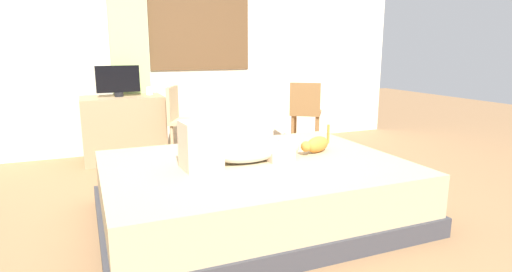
# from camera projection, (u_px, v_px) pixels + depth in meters

# --- Properties ---
(ground_plane) EXTENTS (16.00, 16.00, 0.00)m
(ground_plane) POSITION_uv_depth(u_px,v_px,m) (252.00, 217.00, 3.21)
(ground_plane) COLOR olive
(back_wall_with_window) EXTENTS (6.40, 0.14, 2.90)m
(back_wall_with_window) POSITION_uv_depth(u_px,v_px,m) (176.00, 34.00, 5.20)
(back_wall_with_window) COLOR beige
(back_wall_with_window) RESTS_ON ground
(bed) EXTENTS (2.24, 1.68, 0.45)m
(bed) POSITION_uv_depth(u_px,v_px,m) (254.00, 191.00, 3.14)
(bed) COLOR #38383D
(bed) RESTS_ON ground
(person_lying) EXTENTS (0.94, 0.32, 0.34)m
(person_lying) POSITION_uv_depth(u_px,v_px,m) (237.00, 148.00, 3.03)
(person_lying) COLOR silver
(person_lying) RESTS_ON bed
(cat) EXTENTS (0.34, 0.21, 0.21)m
(cat) POSITION_uv_depth(u_px,v_px,m) (316.00, 145.00, 3.35)
(cat) COLOR #C67A2D
(cat) RESTS_ON bed
(desk) EXTENTS (0.90, 0.56, 0.74)m
(desk) POSITION_uv_depth(u_px,v_px,m) (124.00, 128.00, 4.79)
(desk) COLOR #997A56
(desk) RESTS_ON ground
(tv_monitor) EXTENTS (0.48, 0.10, 0.35)m
(tv_monitor) POSITION_uv_depth(u_px,v_px,m) (118.00, 81.00, 4.67)
(tv_monitor) COLOR black
(tv_monitor) RESTS_ON desk
(cup) EXTENTS (0.08, 0.08, 0.09)m
(cup) POSITION_uv_depth(u_px,v_px,m) (149.00, 91.00, 4.89)
(cup) COLOR white
(cup) RESTS_ON desk
(chair_by_desk) EXTENTS (0.51, 0.51, 0.86)m
(chair_by_desk) POSITION_uv_depth(u_px,v_px,m) (182.00, 117.00, 4.71)
(chair_by_desk) COLOR tan
(chair_by_desk) RESTS_ON ground
(chair_spare) EXTENTS (0.53, 0.53, 0.86)m
(chair_spare) POSITION_uv_depth(u_px,v_px,m) (305.00, 110.00, 5.28)
(chair_spare) COLOR brown
(chair_spare) RESTS_ON ground
(curtain_left) EXTENTS (0.44, 0.06, 2.50)m
(curtain_left) POSITION_uv_depth(u_px,v_px,m) (130.00, 51.00, 4.92)
(curtain_left) COLOR #ADCC75
(curtain_left) RESTS_ON ground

